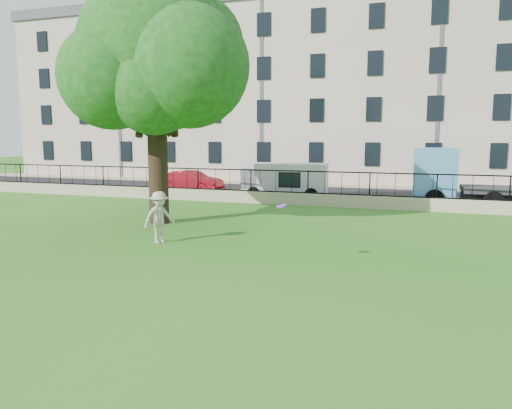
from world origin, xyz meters
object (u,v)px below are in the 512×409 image
at_px(blue_truck, 486,178).
at_px(tree, 153,56).
at_px(red_sedan, 191,181).
at_px(white_van, 285,181).
at_px(man, 159,217).
at_px(frisbee, 281,206).

bearing_deg(blue_truck, tree, -146.85).
distance_m(red_sedan, white_van, 6.34).
distance_m(man, blue_truck, 16.52).
bearing_deg(blue_truck, man, -133.22).
height_order(man, frisbee, frisbee).
distance_m(tree, white_van, 11.03).
relative_size(man, blue_truck, 0.25).
relative_size(frisbee, white_van, 0.06).
xyz_separation_m(frisbee, red_sedan, (-10.16, 15.06, -0.96)).
relative_size(man, frisbee, 6.19).
xyz_separation_m(man, blue_truck, (10.78, 12.51, 0.58)).
height_order(tree, frisbee, tree).
relative_size(tree, blue_truck, 1.44).
bearing_deg(frisbee, white_van, 105.54).
distance_m(tree, frisbee, 9.52).
xyz_separation_m(tree, blue_truck, (12.81, 9.18, -5.05)).
bearing_deg(white_van, frisbee, -80.62).
bearing_deg(man, red_sedan, 55.78).
height_order(white_van, blue_truck, blue_truck).
relative_size(red_sedan, blue_truck, 0.59).
xyz_separation_m(frisbee, blue_truck, (6.24, 14.06, -0.20)).
relative_size(man, white_van, 0.36).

